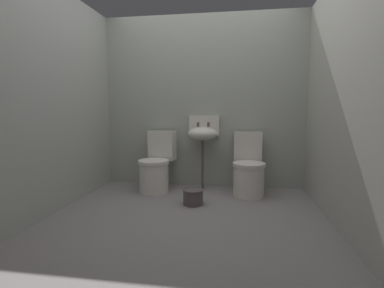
{
  "coord_description": "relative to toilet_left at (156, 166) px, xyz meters",
  "views": [
    {
      "loc": [
        0.49,
        -2.77,
        1.07
      ],
      "look_at": [
        0.0,
        0.31,
        0.7
      ],
      "focal_mm": 27.21,
      "sensor_mm": 36.0,
      "label": 1
    }
  ],
  "objects": [
    {
      "name": "toilet_right",
      "position": [
        1.2,
        -0.0,
        0.0
      ],
      "size": [
        0.42,
        0.6,
        0.78
      ],
      "rotation": [
        0.0,
        0.0,
        3.18
      ],
      "color": "silver",
      "rests_on": "ground"
    },
    {
      "name": "wall_back",
      "position": [
        0.57,
        0.4,
        0.85
      ],
      "size": [
        3.16,
        0.1,
        2.35
      ],
      "primitive_type": "cube",
      "color": "#9BA093",
      "rests_on": "ground"
    },
    {
      "name": "bucket",
      "position": [
        0.57,
        -0.52,
        -0.23
      ],
      "size": [
        0.24,
        0.24,
        0.18
      ],
      "color": "#544948",
      "rests_on": "ground"
    },
    {
      "name": "ground_plane",
      "position": [
        0.57,
        -0.91,
        -0.36
      ],
      "size": [
        3.16,
        2.91,
        0.08
      ],
      "primitive_type": "cube",
      "color": "gray"
    },
    {
      "name": "sink",
      "position": [
        0.6,
        0.19,
        0.43
      ],
      "size": [
        0.42,
        0.35,
        0.99
      ],
      "color": "#544948",
      "rests_on": "ground"
    },
    {
      "name": "wall_right",
      "position": [
        2.0,
        -0.81,
        0.85
      ],
      "size": [
        0.1,
        2.71,
        2.35
      ],
      "primitive_type": "cube",
      "color": "#9D9C92",
      "rests_on": "ground"
    },
    {
      "name": "toilet_left",
      "position": [
        0.0,
        0.0,
        0.0
      ],
      "size": [
        0.45,
        0.63,
        0.78
      ],
      "rotation": [
        0.0,
        0.0,
        3.02
      ],
      "color": "silver",
      "rests_on": "ground"
    },
    {
      "name": "wall_left",
      "position": [
        -0.86,
        -0.81,
        0.85
      ],
      "size": [
        0.1,
        2.71,
        2.35
      ],
      "primitive_type": "cube",
      "color": "#9DA199",
      "rests_on": "ground"
    }
  ]
}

